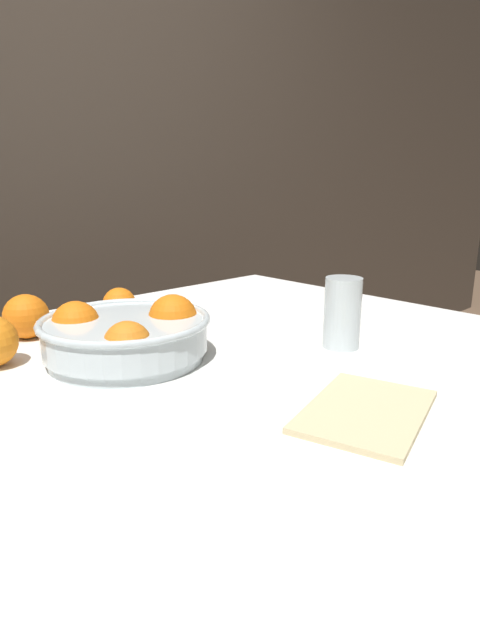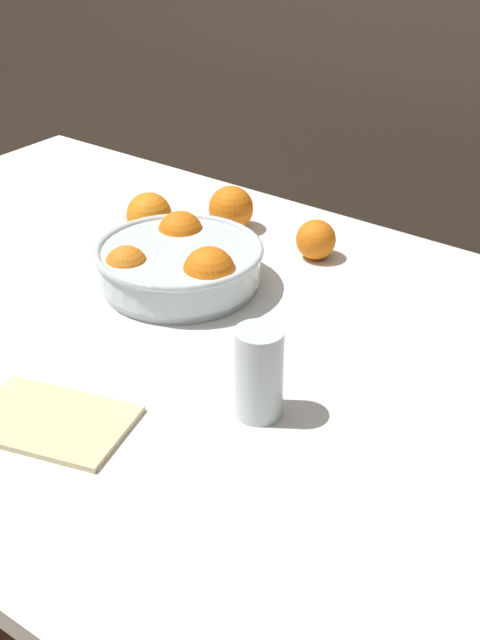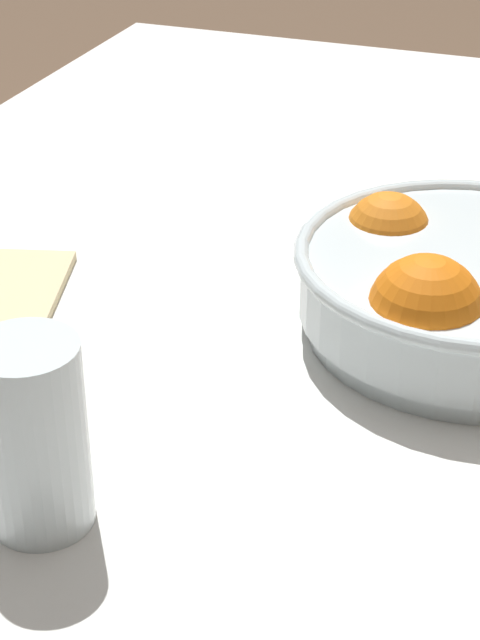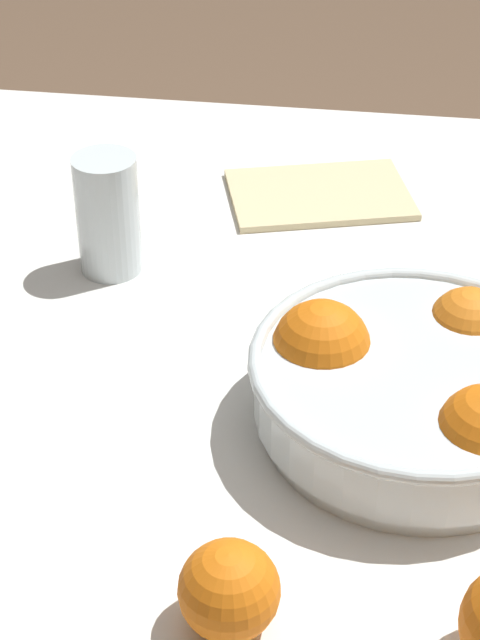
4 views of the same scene
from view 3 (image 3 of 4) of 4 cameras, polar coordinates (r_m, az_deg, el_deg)
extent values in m
cube|color=white|center=(0.90, 5.17, 0.01)|extent=(1.45, 1.04, 0.03)
cylinder|color=#936B47|center=(1.77, -3.96, 2.28)|extent=(0.05, 0.05, 0.74)
cylinder|color=silver|center=(0.86, 11.97, -0.16)|extent=(0.25, 0.25, 0.02)
cylinder|color=silver|center=(0.85, 12.21, 1.80)|extent=(0.27, 0.27, 0.05)
torus|color=silver|center=(0.83, 12.40, 3.32)|extent=(0.28, 0.28, 0.01)
sphere|color=orange|center=(0.77, 9.84, 0.45)|extent=(0.08, 0.08, 0.08)
sphere|color=orange|center=(0.89, 7.86, 4.52)|extent=(0.07, 0.07, 0.07)
cylinder|color=#F4A314|center=(0.65, -10.81, -6.95)|extent=(0.06, 0.06, 0.10)
cylinder|color=silver|center=(0.64, -10.92, -6.11)|extent=(0.06, 0.06, 0.13)
camera|label=1|loc=(1.39, -15.13, 23.22)|focal=28.00mm
camera|label=2|loc=(1.09, -85.20, 18.44)|focal=50.00mm
camera|label=4|loc=(0.94, 69.70, 22.43)|focal=60.00mm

